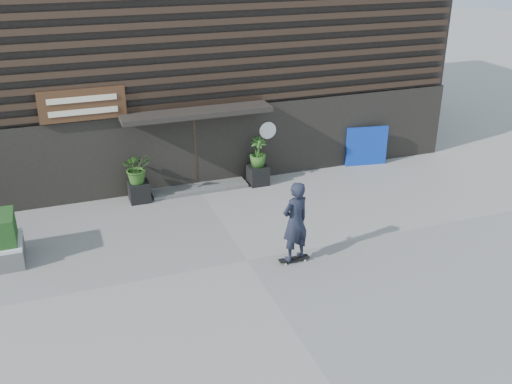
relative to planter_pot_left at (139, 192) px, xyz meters
name	(u,v)px	position (x,y,z in m)	size (l,w,h in m)	color
ground	(247,260)	(1.90, -4.40, -0.30)	(80.00, 80.00, 0.00)	gray
entrance_step	(199,188)	(1.90, 0.20, -0.24)	(3.00, 0.80, 0.12)	#52524F
planter_pot_left	(139,192)	(0.00, 0.00, 0.00)	(0.60, 0.60, 0.60)	black
bamboo_left	(137,168)	(0.00, 0.00, 0.78)	(0.86, 0.75, 0.96)	#2D591E
planter_pot_right	(258,175)	(3.80, 0.00, 0.00)	(0.60, 0.60, 0.60)	black
bamboo_right	(258,152)	(3.80, 0.00, 0.78)	(0.54, 0.54, 0.96)	#2D591E
blue_tarp	(366,146)	(7.89, 0.30, 0.38)	(1.45, 0.12, 1.36)	#0C2FA1
building	(157,34)	(1.90, 5.56, 3.69)	(18.00, 11.00, 8.00)	black
skateboarder	(295,222)	(2.97, -4.85, 0.81)	(0.85, 0.67, 2.13)	black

